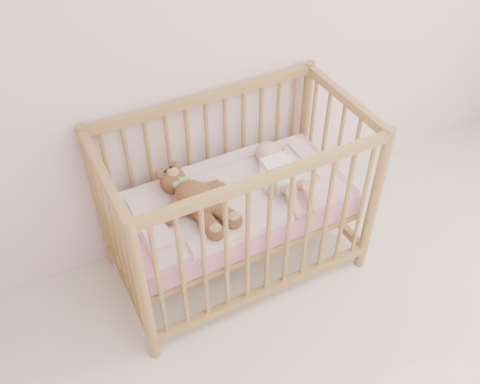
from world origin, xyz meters
TOP-DOWN VIEW (x-y plane):
  - wall_back at (0.00, 2.00)m, footprint 4.00×0.02m
  - crib at (-0.39, 1.60)m, footprint 1.36×0.76m
  - mattress at (-0.39, 1.60)m, footprint 1.22×0.62m
  - blanket at (-0.39, 1.60)m, footprint 1.10×0.58m
  - baby at (-0.13, 1.58)m, footprint 0.32×0.60m
  - teddy_bear at (-0.62, 1.58)m, footprint 0.53×0.65m

SIDE VIEW (x-z plane):
  - mattress at x=-0.39m, z-range 0.42..0.55m
  - crib at x=-0.39m, z-range 0.00..1.00m
  - blanket at x=-0.39m, z-range 0.53..0.59m
  - baby at x=-0.13m, z-range 0.56..0.71m
  - teddy_bear at x=-0.62m, z-range 0.57..0.72m
  - wall_back at x=0.00m, z-range 0.00..2.70m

